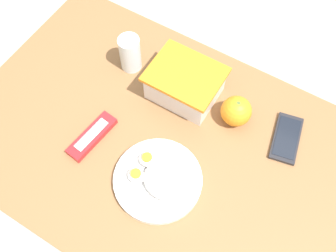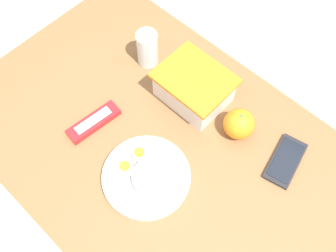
# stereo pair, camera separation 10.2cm
# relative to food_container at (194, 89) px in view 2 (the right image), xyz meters

# --- Properties ---
(ground_plane) EXTENTS (10.00, 10.00, 0.00)m
(ground_plane) POSITION_rel_food_container_xyz_m (0.03, -0.17, -0.81)
(ground_plane) COLOR #B2A899
(table) EXTENTS (1.07, 0.70, 0.77)m
(table) POSITION_rel_food_container_xyz_m (0.03, -0.17, -0.16)
(table) COLOR brown
(table) RESTS_ON ground_plane
(food_container) EXTENTS (0.19, 0.16, 0.09)m
(food_container) POSITION_rel_food_container_xyz_m (0.00, 0.00, 0.00)
(food_container) COLOR white
(food_container) RESTS_ON table
(orange_fruit) EXTENTS (0.08, 0.08, 0.08)m
(orange_fruit) POSITION_rel_food_container_xyz_m (0.16, -0.00, 0.00)
(orange_fruit) COLOR orange
(orange_fruit) RESTS_ON table
(rice_plate) EXTENTS (0.22, 0.22, 0.05)m
(rice_plate) POSITION_rel_food_container_xyz_m (0.08, -0.26, -0.02)
(rice_plate) COLOR white
(rice_plate) RESTS_ON table
(candy_bar) EXTENTS (0.06, 0.15, 0.02)m
(candy_bar) POSITION_rel_food_container_xyz_m (-0.14, -0.25, -0.03)
(candy_bar) COLOR red
(candy_bar) RESTS_ON table
(cell_phone) EXTENTS (0.09, 0.15, 0.01)m
(cell_phone) POSITION_rel_food_container_xyz_m (0.30, 0.01, -0.04)
(cell_phone) COLOR #232328
(cell_phone) RESTS_ON table
(drinking_glass) EXTENTS (0.06, 0.06, 0.11)m
(drinking_glass) POSITION_rel_food_container_xyz_m (-0.18, 0.00, 0.01)
(drinking_glass) COLOR silver
(drinking_glass) RESTS_ON table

